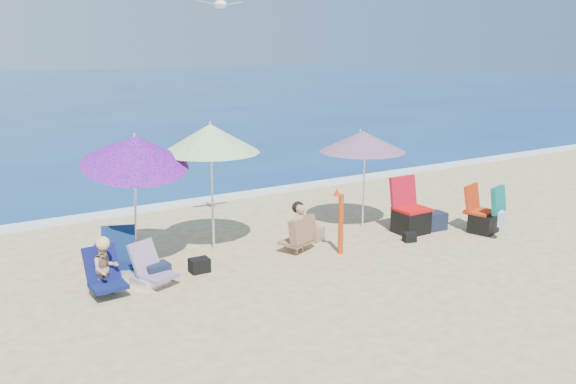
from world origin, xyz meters
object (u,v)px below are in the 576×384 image
umbrella_blue (135,151)px  camp_chair_left (410,216)px  chair_navy (118,264)px  umbrella_turquoise (363,141)px  person_center (300,229)px  seagull (220,4)px  umbrella_striped (210,138)px  person_left (105,268)px  camp_chair_right (485,215)px  chair_rainbow (151,274)px  furled_umbrella (340,218)px

umbrella_blue → camp_chair_left: 5.30m
umbrella_blue → chair_navy: (-0.47, -0.28, -1.70)m
umbrella_turquoise → person_center: 2.38m
seagull → person_center: bearing=-55.2°
chair_navy → camp_chair_left: 5.47m
person_center → camp_chair_left: bearing=-3.3°
umbrella_striped → person_left: umbrella_striped is taller
umbrella_blue → chair_navy: 1.79m
umbrella_turquoise → camp_chair_left: umbrella_turquoise is taller
umbrella_striped → camp_chair_left: 4.13m
camp_chair_right → seagull: bearing=154.6°
umbrella_striped → camp_chair_right: 5.42m
umbrella_turquoise → person_left: bearing=-172.0°
chair_navy → person_left: (-0.36, -0.62, 0.21)m
umbrella_turquoise → person_left: (-5.25, -0.74, -1.30)m
chair_rainbow → seagull: seagull is taller
chair_rainbow → camp_chair_right: 6.37m
umbrella_blue → umbrella_striped: bearing=4.6°
chair_navy → seagull: size_ratio=1.05×
umbrella_striped → seagull: size_ratio=2.81×
umbrella_striped → seagull: bearing=33.4°
umbrella_striped → camp_chair_right: bearing=-21.4°
umbrella_striped → camp_chair_left: umbrella_striped is taller
furled_umbrella → umbrella_blue: bearing=157.8°
umbrella_turquoise → umbrella_striped: bearing=175.0°
person_center → chair_navy: bearing=169.3°
seagull → furled_umbrella: bearing=-49.1°
umbrella_turquoise → umbrella_striped: (-3.08, 0.27, 0.27)m
furled_umbrella → camp_chair_right: bearing=-9.5°
umbrella_turquoise → chair_navy: 5.11m
umbrella_striped → person_left: 2.86m
umbrella_blue → camp_chair_left: umbrella_blue is taller
umbrella_striped → camp_chair_right: umbrella_striped is taller
umbrella_turquoise → furled_umbrella: size_ratio=1.72×
person_left → umbrella_blue: bearing=47.4°
umbrella_striped → camp_chair_left: bearing=-16.9°
umbrella_striped → umbrella_blue: 1.35m
umbrella_turquoise → camp_chair_right: umbrella_turquoise is taller
chair_navy → person_center: bearing=-10.7°
camp_chair_left → camp_chair_right: camp_chair_left is taller
camp_chair_left → seagull: size_ratio=1.32×
umbrella_turquoise → camp_chair_right: 2.73m
camp_chair_left → person_left: camp_chair_left is taller
camp_chair_right → umbrella_blue: bearing=163.9°
umbrella_striped → chair_rainbow: (-1.50, -0.98, -1.80)m
umbrella_blue → chair_rainbow: umbrella_blue is taller
umbrella_blue → camp_chair_left: bearing=-11.3°
umbrella_striped → person_left: bearing=-155.0°
furled_umbrella → chair_navy: size_ratio=1.38×
person_center → person_left: (-3.36, -0.05, -0.02)m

